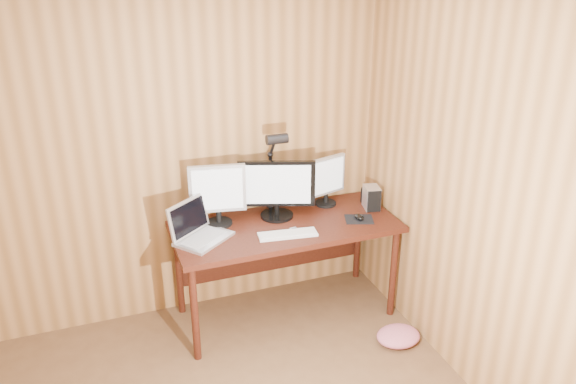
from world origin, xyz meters
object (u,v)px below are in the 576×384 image
monitor_center (277,188)px  monitor_right (326,180)px  desk_lamp (274,160)px  keyboard (288,234)px  laptop (198,230)px  speaker (364,195)px  phone (296,231)px  monitor_left (218,193)px  mouse (359,217)px  hard_drive (372,198)px  desk (282,235)px

monitor_center → monitor_right: monitor_center is taller
desk_lamp → keyboard: bearing=-112.3°
laptop → speaker: size_ratio=4.00×
monitor_right → phone: (-0.38, -0.35, -0.20)m
monitor_right → speaker: monitor_right is taller
monitor_center → phone: (0.04, -0.27, -0.22)m
monitor_left → laptop: 0.30m
mouse → hard_drive: bearing=56.0°
laptop → mouse: 1.17m
monitor_left → laptop: bearing=-128.3°
monitor_right → keyboard: 0.63m
monitor_right → keyboard: (-0.45, -0.38, -0.19)m
monitor_center → keyboard: size_ratio=1.28×
monitor_left → laptop: monitor_left is taller
mouse → phone: mouse is taller
monitor_left → speaker: 1.16m
laptop → desk_lamp: (0.62, 0.22, 0.35)m
monitor_right → phone: size_ratio=3.87×
hard_drive → desk_lamp: 0.80m
keyboard → desk_lamp: desk_lamp is taller
monitor_left → keyboard: 0.57m
monitor_left → mouse: monitor_left is taller
mouse → desk_lamp: size_ratio=0.16×
mouse → laptop: bearing=-169.6°
desk_lamp → monitor_left: bearing=171.1°
monitor_left → desk_lamp: bearing=18.3°
laptop → phone: (0.66, -0.13, -0.06)m
monitor_left → monitor_right: monitor_left is taller
mouse → phone: bearing=-161.8°
laptop → monitor_center: bearing=-25.6°
laptop → keyboard: size_ratio=1.10×
monitor_left → desk_lamp: (0.44, 0.06, 0.17)m
desk → monitor_right: (0.41, 0.14, 0.33)m
phone → keyboard: bearing=-159.2°
keyboard → mouse: mouse is taller
phone → speaker: (0.68, 0.29, 0.05)m
hard_drive → speaker: (0.00, 0.13, -0.03)m
monitor_center → desk: bearing=-57.6°
monitor_right → desk_lamp: 0.46m
desk → desk_lamp: size_ratio=2.40×
laptop → keyboard: 0.61m
hard_drive → monitor_right: bearing=161.5°
keyboard → hard_drive: (0.75, 0.20, 0.08)m
hard_drive → laptop: bearing=-165.7°
monitor_center → phone: bearing=-61.6°
monitor_right → monitor_center: bearing=173.3°
desk → keyboard: 0.28m
desk → speaker: 0.73m
laptop → hard_drive: bearing=-36.8°
keyboard → phone: bearing=34.8°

